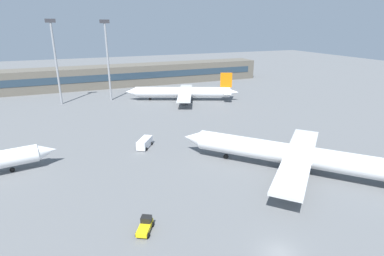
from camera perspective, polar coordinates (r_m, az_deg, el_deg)
The scene contains 8 objects.
ground_plane at distance 72.87m, azimuth -3.41°, elevation -2.68°, with size 400.00×400.00×0.00m, color slate.
terminal_building at distance 142.32m, azimuth -13.43°, elevation 9.43°, with size 133.00×12.13×9.00m.
airplane_near at distance 60.80m, azimuth 17.97°, elevation -4.71°, with size 33.44×35.36×11.13m.
airplane_far at distance 111.69m, azimuth -1.91°, elevation 6.68°, with size 38.79×27.91×10.14m.
baggage_tug_yellow at distance 44.13m, azimuth -8.70°, elevation -17.47°, with size 3.10×3.87×1.75m.
service_van_white at distance 70.30m, azimuth -8.79°, elevation -2.74°, with size 4.61×5.41×2.08m.
floodlight_tower_west at distance 114.17m, azimuth -15.45°, elevation 12.87°, with size 3.20×0.80×27.91m.
floodlight_tower_east at distance 114.02m, azimuth -24.07°, elevation 11.98°, with size 3.20×0.80×28.10m.
Camera 1 is at (-21.60, -24.21, 26.86)m, focal length 28.68 mm.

